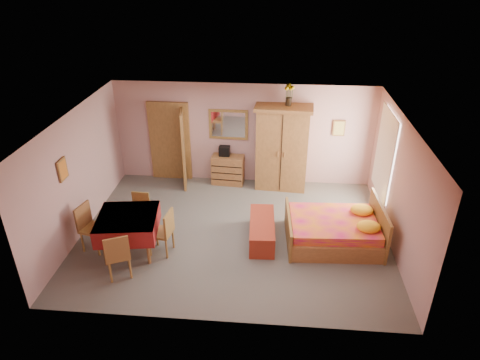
# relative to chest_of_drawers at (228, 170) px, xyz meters

# --- Properties ---
(floor) EXTENTS (6.50, 6.50, 0.00)m
(floor) POSITION_rel_chest_of_drawers_xyz_m (0.38, -2.28, -0.38)
(floor) COLOR slate
(floor) RESTS_ON ground
(ceiling) EXTENTS (6.50, 6.50, 0.00)m
(ceiling) POSITION_rel_chest_of_drawers_xyz_m (0.38, -2.28, 2.22)
(ceiling) COLOR brown
(ceiling) RESTS_ON wall_back
(wall_back) EXTENTS (6.50, 0.10, 2.60)m
(wall_back) POSITION_rel_chest_of_drawers_xyz_m (0.38, 0.22, 0.92)
(wall_back) COLOR tan
(wall_back) RESTS_ON floor
(wall_front) EXTENTS (6.50, 0.10, 2.60)m
(wall_front) POSITION_rel_chest_of_drawers_xyz_m (0.38, -4.78, 0.92)
(wall_front) COLOR tan
(wall_front) RESTS_ON floor
(wall_left) EXTENTS (0.10, 5.00, 2.60)m
(wall_left) POSITION_rel_chest_of_drawers_xyz_m (-2.87, -2.28, 0.92)
(wall_left) COLOR tan
(wall_left) RESTS_ON floor
(wall_right) EXTENTS (0.10, 5.00, 2.60)m
(wall_right) POSITION_rel_chest_of_drawers_xyz_m (3.63, -2.28, 0.92)
(wall_right) COLOR tan
(wall_right) RESTS_ON floor
(doorway) EXTENTS (1.06, 0.12, 2.15)m
(doorway) POSITION_rel_chest_of_drawers_xyz_m (-1.52, 0.19, 0.64)
(doorway) COLOR #9E6B35
(doorway) RESTS_ON floor
(window) EXTENTS (0.08, 1.40, 1.95)m
(window) POSITION_rel_chest_of_drawers_xyz_m (3.59, -1.08, 1.07)
(window) COLOR white
(window) RESTS_ON wall_right
(picture_left) EXTENTS (0.04, 0.32, 0.42)m
(picture_left) POSITION_rel_chest_of_drawers_xyz_m (-2.84, -2.88, 1.32)
(picture_left) COLOR orange
(picture_left) RESTS_ON wall_left
(picture_back) EXTENTS (0.30, 0.04, 0.40)m
(picture_back) POSITION_rel_chest_of_drawers_xyz_m (2.73, 0.19, 1.17)
(picture_back) COLOR #D8BF59
(picture_back) RESTS_ON wall_back
(chest_of_drawers) EXTENTS (0.84, 0.46, 0.77)m
(chest_of_drawers) POSITION_rel_chest_of_drawers_xyz_m (0.00, 0.00, 0.00)
(chest_of_drawers) COLOR #996133
(chest_of_drawers) RESTS_ON floor
(wall_mirror) EXTENTS (0.99, 0.09, 0.78)m
(wall_mirror) POSITION_rel_chest_of_drawers_xyz_m (0.00, 0.21, 1.17)
(wall_mirror) COLOR white
(wall_mirror) RESTS_ON wall_back
(stereo) EXTENTS (0.28, 0.21, 0.25)m
(stereo) POSITION_rel_chest_of_drawers_xyz_m (-0.09, 0.04, 0.51)
(stereo) COLOR black
(stereo) RESTS_ON chest_of_drawers
(floor_lamp) EXTENTS (0.26, 0.26, 1.75)m
(floor_lamp) POSITION_rel_chest_of_drawers_xyz_m (0.81, 0.08, 0.49)
(floor_lamp) COLOR black
(floor_lamp) RESTS_ON floor
(wardrobe) EXTENTS (1.42, 0.81, 2.16)m
(wardrobe) POSITION_rel_chest_of_drawers_xyz_m (1.37, -0.06, 0.70)
(wardrobe) COLOR #9D6835
(wardrobe) RESTS_ON floor
(sunflower_vase) EXTENTS (0.21, 0.21, 0.52)m
(sunflower_vase) POSITION_rel_chest_of_drawers_xyz_m (1.46, -0.02, 2.04)
(sunflower_vase) COLOR yellow
(sunflower_vase) RESTS_ON wardrobe
(bed) EXTENTS (1.99, 1.61, 0.89)m
(bed) POSITION_rel_chest_of_drawers_xyz_m (2.44, -2.39, 0.06)
(bed) COLOR #CC1360
(bed) RESTS_ON floor
(bench) EXTENTS (0.56, 1.38, 0.45)m
(bench) POSITION_rel_chest_of_drawers_xyz_m (0.98, -2.44, -0.16)
(bench) COLOR maroon
(bench) RESTS_ON floor
(dining_table) EXTENTS (1.28, 1.28, 0.83)m
(dining_table) POSITION_rel_chest_of_drawers_xyz_m (-1.63, -3.06, 0.03)
(dining_table) COLOR maroon
(dining_table) RESTS_ON floor
(chair_south) EXTENTS (0.58, 0.58, 0.96)m
(chair_south) POSITION_rel_chest_of_drawers_xyz_m (-1.61, -3.78, 0.10)
(chair_south) COLOR #A27036
(chair_south) RESTS_ON floor
(chair_north) EXTENTS (0.41, 0.41, 0.84)m
(chair_north) POSITION_rel_chest_of_drawers_xyz_m (-1.65, -2.31, 0.04)
(chair_north) COLOR #A87439
(chair_north) RESTS_ON floor
(chair_west) EXTENTS (0.54, 0.54, 0.99)m
(chair_west) POSITION_rel_chest_of_drawers_xyz_m (-2.36, -3.03, 0.11)
(chair_west) COLOR #AC7A3A
(chair_west) RESTS_ON floor
(chair_east) EXTENTS (0.49, 0.49, 0.96)m
(chair_east) POSITION_rel_chest_of_drawers_xyz_m (-1.00, -3.03, 0.09)
(chair_east) COLOR olive
(chair_east) RESTS_ON floor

